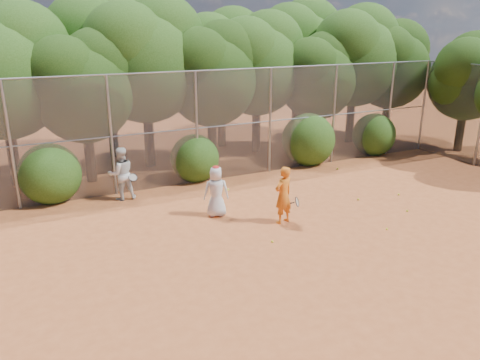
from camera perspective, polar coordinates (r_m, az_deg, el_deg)
ground at (r=12.81m, az=9.05°, el=-7.23°), size 80.00×80.00×0.00m
fence_back at (r=17.10m, az=-2.53°, el=6.76°), size 20.05×0.09×4.03m
tree_1 at (r=17.95m, az=-27.10°, el=12.19°), size 4.64×4.03×6.35m
tree_2 at (r=17.46m, az=-18.53°, el=11.18°), size 3.99×3.47×5.47m
tree_3 at (r=18.88m, az=-11.47°, el=14.69°), size 4.89×4.26×6.70m
tree_4 at (r=19.16m, az=-3.47°, el=13.14°), size 4.19×3.64×5.73m
tree_5 at (r=20.93m, az=2.17°, el=14.39°), size 4.51×3.92×6.17m
tree_6 at (r=21.44m, az=9.48°, el=12.70°), size 3.86×3.36×5.29m
tree_7 at (r=23.39m, az=13.91°, el=14.87°), size 4.77×4.14×6.53m
tree_8 at (r=24.51m, az=17.99°, el=13.57°), size 4.25×3.70×5.82m
tree_10 at (r=20.79m, az=-15.91°, el=15.31°), size 5.15×4.48×7.06m
tree_11 at (r=21.92m, az=-2.26°, el=14.87°), size 4.64×4.03×6.35m
tree_12 at (r=24.59m, az=7.15°, el=15.93°), size 5.02×4.37×6.88m
tree_13 at (r=23.34m, az=26.11°, el=11.57°), size 3.86×3.36×5.29m
bush_0 at (r=16.31m, az=-22.20°, el=1.00°), size 2.00×2.00×2.00m
bush_1 at (r=17.32m, az=-5.55°, el=2.92°), size 1.80×1.80×1.80m
bush_2 at (r=19.53m, az=8.33°, el=5.18°), size 2.20×2.20×2.20m
bush_3 at (r=21.70m, az=16.02°, el=5.56°), size 1.90×1.90×1.90m
player_yellow at (r=13.47m, az=5.31°, el=-1.84°), size 0.85×0.63×1.70m
player_teen at (r=13.94m, az=-2.91°, el=-1.37°), size 0.87×0.70×1.58m
player_white at (r=15.73m, az=-14.27°, el=0.76°), size 0.90×0.77×1.76m
ball_0 at (r=15.36m, az=19.71°, el=-3.56°), size 0.07×0.07×0.07m
ball_1 at (r=15.89m, az=14.22°, el=-2.29°), size 0.07×0.07×0.07m
ball_2 at (r=13.85m, az=17.48°, el=-5.71°), size 0.07×0.07×0.07m
ball_3 at (r=16.73m, az=18.78°, el=-1.67°), size 0.07×0.07×0.07m
ball_4 at (r=12.52m, az=3.95°, el=-7.48°), size 0.07×0.07×0.07m
ball_5 at (r=19.10m, az=11.80°, el=1.37°), size 0.07×0.07×0.07m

